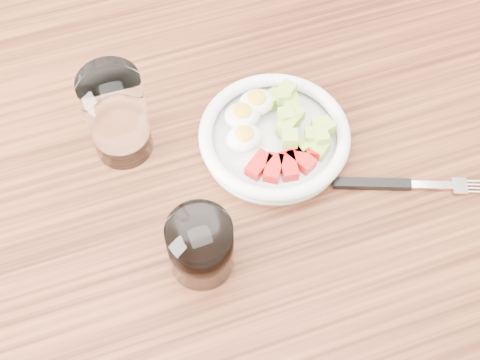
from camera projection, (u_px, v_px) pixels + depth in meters
name	position (u px, v px, depth m)	size (l,w,h in m)	color
dining_table	(249.00, 233.00, 0.89)	(1.50, 0.90, 0.77)	brown
bowl	(274.00, 134.00, 0.83)	(0.19, 0.19, 0.05)	white
fork	(394.00, 184.00, 0.81)	(0.19, 0.08, 0.01)	black
water_glass	(117.00, 116.00, 0.79)	(0.07, 0.07, 0.13)	white
coffee_glass	(201.00, 247.00, 0.73)	(0.07, 0.07, 0.08)	white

